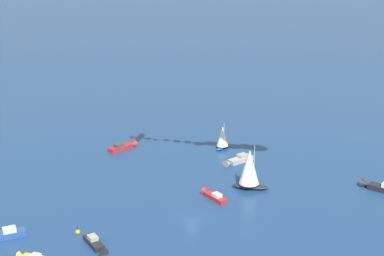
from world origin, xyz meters
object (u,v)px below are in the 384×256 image
(motorboat_offshore, at_px, (96,244))
(motorboat_outer_ring_c, at_px, (1,236))
(motorboat_far_port, at_px, (237,160))
(motorboat_near_centre, at_px, (213,196))
(motorboat_outer_ring_d, at_px, (124,147))
(motorboat_inshore, at_px, (380,187))
(sailboat_far_stbd, at_px, (250,169))
(marker_buoy, at_px, (78,232))
(sailboat_outer_ring_b, at_px, (223,137))

(motorboat_offshore, xyz_separation_m, motorboat_outer_ring_c, (-12.47, 17.16, 0.09))
(motorboat_offshore, bearing_deg, motorboat_far_port, 10.67)
(motorboat_near_centre, height_order, motorboat_outer_ring_d, motorboat_outer_ring_d)
(motorboat_offshore, bearing_deg, motorboat_outer_ring_d, 46.81)
(motorboat_outer_ring_d, bearing_deg, motorboat_inshore, -68.22)
(motorboat_far_port, xyz_separation_m, motorboat_inshore, (11.81, -37.93, 0.05))
(motorboat_inshore, distance_m, motorboat_outer_ring_d, 75.42)
(motorboat_near_centre, height_order, motorboat_offshore, motorboat_offshore)
(sailboat_far_stbd, distance_m, motorboat_inshore, 33.67)
(sailboat_far_stbd, relative_size, motorboat_outer_ring_c, 1.22)
(motorboat_far_port, distance_m, marker_buoy, 55.91)
(sailboat_far_stbd, xyz_separation_m, motorboat_inshore, (23.19, -23.96, -4.64))
(sailboat_far_stbd, distance_m, marker_buoy, 46.03)
(motorboat_near_centre, bearing_deg, motorboat_offshore, 178.87)
(motorboat_inshore, xyz_separation_m, marker_buoy, (-67.63, 34.84, -0.43))
(motorboat_inshore, height_order, sailboat_outer_ring_b, sailboat_outer_ring_b)
(motorboat_outer_ring_c, bearing_deg, motorboat_offshore, -53.99)
(sailboat_far_stbd, bearing_deg, motorboat_far_port, 50.82)
(motorboat_outer_ring_c, bearing_deg, motorboat_inshore, -28.91)
(motorboat_offshore, distance_m, motorboat_outer_ring_d, 58.58)
(motorboat_near_centre, bearing_deg, motorboat_far_port, 27.16)
(motorboat_near_centre, relative_size, motorboat_outer_ring_c, 0.84)
(motorboat_offshore, bearing_deg, sailboat_far_stbd, -4.28)
(sailboat_outer_ring_b, bearing_deg, motorboat_outer_ring_c, -176.71)
(sailboat_far_stbd, height_order, marker_buoy, sailboat_far_stbd)
(motorboat_offshore, relative_size, motorboat_outer_ring_c, 0.88)
(motorboat_outer_ring_c, bearing_deg, motorboat_outer_ring_d, 25.93)
(motorboat_far_port, height_order, motorboat_inshore, motorboat_inshore)
(motorboat_outer_ring_d, relative_size, marker_buoy, 4.61)
(motorboat_far_port, relative_size, sailboat_outer_ring_b, 1.23)
(marker_buoy, bearing_deg, motorboat_far_port, 3.17)
(motorboat_offshore, distance_m, sailboat_outer_ring_b, 65.53)
(motorboat_inshore, xyz_separation_m, sailboat_outer_ring_b, (-6.24, 48.76, 2.93))
(motorboat_far_port, height_order, motorboat_outer_ring_d, motorboat_far_port)
(motorboat_near_centre, distance_m, motorboat_inshore, 43.03)
(motorboat_near_centre, bearing_deg, marker_buoy, 166.39)
(sailboat_outer_ring_b, distance_m, motorboat_outer_ring_d, 30.58)
(sailboat_far_stbd, bearing_deg, motorboat_inshore, -45.93)
(motorboat_near_centre, distance_m, motorboat_outer_ring_c, 50.05)
(motorboat_outer_ring_c, bearing_deg, sailboat_outer_ring_b, 3.29)
(motorboat_far_port, bearing_deg, motorboat_offshore, -169.33)
(motorboat_near_centre, xyz_separation_m, motorboat_inshore, (33.79, -26.65, 0.19))
(sailboat_far_stbd, bearing_deg, motorboat_offshore, 175.72)
(motorboat_inshore, xyz_separation_m, motorboat_outer_ring_c, (-80.55, 44.48, -0.08))
(motorboat_offshore, bearing_deg, motorboat_inshore, -21.87)
(motorboat_inshore, relative_size, motorboat_offshore, 1.26)
(motorboat_inshore, bearing_deg, marker_buoy, 152.75)
(motorboat_near_centre, xyz_separation_m, motorboat_outer_ring_d, (5.80, 43.39, 0.13))
(sailboat_far_stbd, distance_m, motorboat_outer_ring_d, 46.56)
(motorboat_offshore, xyz_separation_m, sailboat_outer_ring_b, (61.84, 21.44, 3.10))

